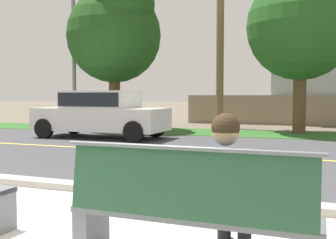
{
  "coord_description": "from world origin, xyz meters",
  "views": [
    {
      "loc": [
        2.46,
        -2.63,
        1.39
      ],
      "look_at": [
        0.12,
        3.45,
        1.0
      ],
      "focal_mm": 43.32,
      "sensor_mm": 36.0,
      "label": 1
    }
  ],
  "objects_px": {
    "streetlamp": "(76,29)",
    "bench_right": "(190,212)",
    "shade_tree_far_left": "(116,28)",
    "car_white_near": "(101,112)",
    "shade_tree_left": "(305,18)",
    "seated_person_blue": "(228,184)"
  },
  "relations": [
    {
      "from": "bench_right",
      "to": "shade_tree_left",
      "type": "distance_m",
      "value": 12.88
    },
    {
      "from": "bench_right",
      "to": "shade_tree_far_left",
      "type": "bearing_deg",
      "value": 120.7
    },
    {
      "from": "bench_right",
      "to": "seated_person_blue",
      "type": "xyz_separation_m",
      "value": [
        0.27,
        0.17,
        0.21
      ]
    },
    {
      "from": "streetlamp",
      "to": "bench_right",
      "type": "bearing_deg",
      "value": -52.92
    },
    {
      "from": "car_white_near",
      "to": "bench_right",
      "type": "bearing_deg",
      "value": -55.71
    },
    {
      "from": "seated_person_blue",
      "to": "car_white_near",
      "type": "relative_size",
      "value": 0.29
    },
    {
      "from": "streetlamp",
      "to": "shade_tree_far_left",
      "type": "xyz_separation_m",
      "value": [
        1.78,
        0.13,
        -0.06
      ]
    },
    {
      "from": "shade_tree_far_left",
      "to": "bench_right",
      "type": "bearing_deg",
      "value": -59.3
    },
    {
      "from": "shade_tree_left",
      "to": "bench_right",
      "type": "bearing_deg",
      "value": -91.29
    },
    {
      "from": "bench_right",
      "to": "shade_tree_left",
      "type": "relative_size",
      "value": 0.32
    },
    {
      "from": "shade_tree_left",
      "to": "seated_person_blue",
      "type": "bearing_deg",
      "value": -90.06
    },
    {
      "from": "seated_person_blue",
      "to": "streetlamp",
      "type": "distance_m",
      "value": 14.82
    },
    {
      "from": "streetlamp",
      "to": "shade_tree_left",
      "type": "height_order",
      "value": "streetlamp"
    },
    {
      "from": "streetlamp",
      "to": "shade_tree_left",
      "type": "distance_m",
      "value": 8.99
    },
    {
      "from": "seated_person_blue",
      "to": "shade_tree_left",
      "type": "relative_size",
      "value": 0.2
    },
    {
      "from": "car_white_near",
      "to": "shade_tree_far_left",
      "type": "height_order",
      "value": "shade_tree_far_left"
    },
    {
      "from": "bench_right",
      "to": "shade_tree_far_left",
      "type": "relative_size",
      "value": 0.32
    },
    {
      "from": "car_white_near",
      "to": "streetlamp",
      "type": "bearing_deg",
      "value": 134.1
    },
    {
      "from": "seated_person_blue",
      "to": "shade_tree_left",
      "type": "xyz_separation_m",
      "value": [
        0.01,
        12.17,
        3.47
      ]
    },
    {
      "from": "car_white_near",
      "to": "shade_tree_left",
      "type": "xyz_separation_m",
      "value": [
        6.09,
        3.82,
        3.29
      ]
    },
    {
      "from": "seated_person_blue",
      "to": "car_white_near",
      "type": "xyz_separation_m",
      "value": [
        -6.08,
        8.35,
        0.18
      ]
    },
    {
      "from": "seated_person_blue",
      "to": "bench_right",
      "type": "bearing_deg",
      "value": -146.97
    }
  ]
}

